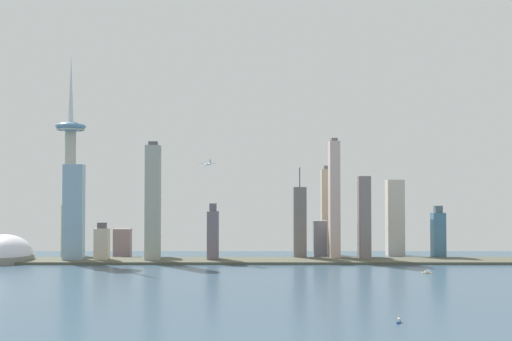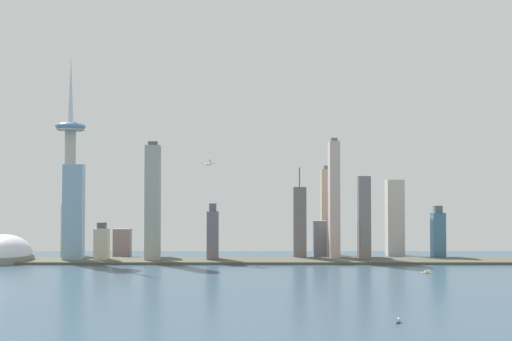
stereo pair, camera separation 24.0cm
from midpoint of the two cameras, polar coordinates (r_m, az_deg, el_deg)
name	(u,v)px [view 1 (the left image)]	position (r m, az deg, el deg)	size (l,w,h in m)	color
waterfront_pier	(256,261)	(862.14, -0.02, -8.37)	(795.22, 64.05, 3.47)	#4E4F3F
observation_tower	(74,162)	(929.34, -16.56, 0.79)	(43.16, 43.16, 296.10)	#B2AE9C
stadium_dome	(7,256)	(927.38, -22.04, -7.32)	(79.69, 79.69, 57.22)	gray
skyscraper_0	(156,230)	(918.70, -9.26, -5.49)	(13.86, 20.98, 87.00)	beige
skyscraper_1	(323,239)	(923.38, 6.19, -6.32)	(19.46, 17.35, 54.34)	gray
skyscraper_2	(303,223)	(900.73, 4.34, -4.84)	(18.44, 21.33, 132.76)	slate
skyscraper_3	(156,203)	(867.32, -9.27, -2.97)	(20.23, 16.97, 167.69)	#A0A395
skyscraper_4	(125,243)	(941.14, -12.01, -6.58)	(25.42, 15.16, 42.20)	gray
skyscraper_5	(441,234)	(941.29, 16.79, -5.67)	(18.16, 18.73, 77.05)	teal
skyscraper_6	(216,235)	(868.30, -3.75, -5.95)	(15.50, 22.59, 81.42)	slate
skyscraper_7	(337,200)	(894.98, 7.52, -2.69)	(14.48, 27.77, 174.87)	beige
skyscraper_8	(367,218)	(886.27, 10.26, -4.39)	(14.95, 27.41, 119.55)	slate
skyscraper_9	(77,213)	(894.70, -16.27, -3.81)	(27.52, 16.38, 135.62)	#83A4BA
skyscraper_10	(76,230)	(970.21, -16.38, -5.33)	(26.70, 27.15, 78.20)	#B5BA8B
skyscraper_11	(105,244)	(888.40, -13.83, -6.62)	(19.84, 13.89, 54.75)	beige
skyscraper_12	(398,218)	(965.17, 13.01, -4.27)	(25.57, 22.79, 115.41)	beige
skyscraper_13	(331,211)	(954.67, 6.96, -3.78)	(21.27, 21.81, 137.14)	#C5AF93
boat_1	(402,321)	(495.02, 13.34, -13.43)	(4.86, 8.98, 8.56)	navy
boat_3	(430,273)	(777.65, 15.82, -9.09)	(11.96, 4.15, 3.14)	beige
airplane	(210,164)	(890.41, -4.25, 0.59)	(25.72, 27.00, 7.89)	silver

